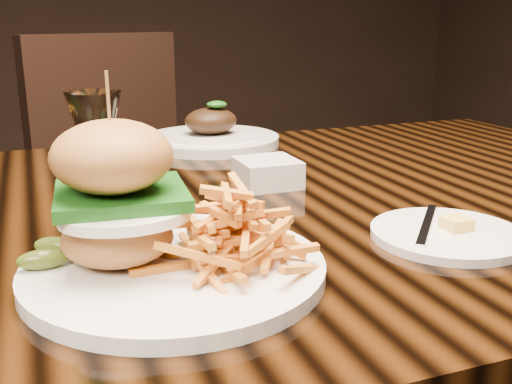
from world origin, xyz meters
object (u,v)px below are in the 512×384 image
object	(u,v)px
dining_table	(209,255)
burger_plate	(169,225)
wine_glass	(95,132)
far_dish	(211,136)
chair_far	(131,186)

from	to	relation	value
dining_table	burger_plate	world-z (taller)	burger_plate
dining_table	wine_glass	size ratio (longest dim) A/B	9.72
far_dish	dining_table	bearing A→B (deg)	-107.39
dining_table	far_dish	xyz separation A→B (m)	(0.12, 0.37, 0.09)
far_dish	burger_plate	bearing A→B (deg)	-110.14
dining_table	chair_far	xyz separation A→B (m)	(0.03, 0.88, -0.13)
chair_far	far_dish	bearing A→B (deg)	-102.77
wine_glass	far_dish	world-z (taller)	wine_glass
wine_glass	burger_plate	bearing A→B (deg)	-71.35
dining_table	far_dish	size ratio (longest dim) A/B	6.01
wine_glass	far_dish	bearing A→B (deg)	59.47
chair_far	dining_table	bearing A→B (deg)	-114.14
burger_plate	chair_far	xyz separation A→B (m)	(0.13, 1.10, -0.26)
dining_table	chair_far	distance (m)	0.89
wine_glass	chair_far	world-z (taller)	chair_far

